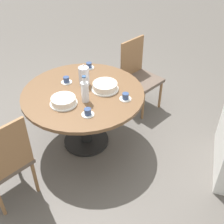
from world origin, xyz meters
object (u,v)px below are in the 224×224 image
at_px(water_bottle, 85,91).
at_px(cup_d, 125,97).
at_px(chair_b, 5,160).
at_px(cup_b, 66,80).
at_px(cup_c, 88,112).
at_px(cake_second, 63,101).
at_px(cake_main, 105,86).
at_px(chair_a, 139,74).
at_px(coffee_pot, 84,75).
at_px(cup_a, 89,66).

distance_m(water_bottle, cup_d, 0.41).
distance_m(chair_b, cup_b, 1.07).
bearing_deg(cup_c, cake_second, -107.53).
relative_size(cup_c, cup_d, 1.00).
relative_size(cake_main, cake_second, 1.06).
distance_m(chair_a, cake_second, 1.29).
distance_m(chair_b, coffee_pot, 1.16).
bearing_deg(cake_main, chair_a, 166.66).
distance_m(coffee_pot, water_bottle, 0.31).
height_order(cup_c, cup_d, same).
bearing_deg(cake_main, cup_a, -139.41).
relative_size(cake_main, cup_a, 2.39).
bearing_deg(chair_b, water_bottle, 175.13).
height_order(water_bottle, cup_b, water_bottle).
bearing_deg(cup_c, coffee_pot, -154.54).
xyz_separation_m(cake_second, cup_d, (-0.26, 0.55, -0.01)).
distance_m(chair_a, cake_main, 0.85).
xyz_separation_m(chair_a, cup_c, (1.26, -0.20, 0.24)).
bearing_deg(chair_b, cup_b, -161.19).
height_order(chair_a, cup_a, chair_a).
distance_m(coffee_pot, cake_second, 0.41).
distance_m(cake_second, cup_d, 0.61).
distance_m(cup_a, cup_b, 0.40).
xyz_separation_m(water_bottle, cake_main, (-0.26, 0.12, -0.08)).
distance_m(chair_b, cup_d, 1.26).
bearing_deg(cup_d, coffee_pot, -105.07).
relative_size(cake_second, cup_c, 2.25).
bearing_deg(cup_b, coffee_pot, 95.42).
height_order(coffee_pot, cake_second, coffee_pot).
xyz_separation_m(cup_c, cup_d, (-0.35, 0.26, 0.00)).
height_order(cup_a, cup_b, same).
bearing_deg(cake_second, cup_b, -158.78).
bearing_deg(cake_main, cup_b, -90.67).
xyz_separation_m(coffee_pot, cup_d, (0.13, 0.50, -0.08)).
xyz_separation_m(water_bottle, cup_b, (-0.26, -0.33, -0.09)).
xyz_separation_m(water_bottle, cup_a, (-0.65, -0.22, -0.09)).
height_order(water_bottle, cake_second, water_bottle).
height_order(coffee_pot, cup_d, coffee_pot).
bearing_deg(water_bottle, cup_a, -161.46).
bearing_deg(cup_a, coffee_pot, 14.05).
relative_size(coffee_pot, cake_main, 0.85).
distance_m(chair_b, cup_c, 0.84).
distance_m(chair_a, cup_b, 1.04).
xyz_separation_m(chair_a, coffee_pot, (0.77, -0.43, 0.33)).
height_order(coffee_pot, cup_b, coffee_pot).
distance_m(chair_a, cup_a, 0.70).
relative_size(chair_b, cup_b, 7.75).
height_order(cake_main, cup_b, cake_main).
distance_m(water_bottle, cake_second, 0.23).
relative_size(cake_second, cup_b, 2.25).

